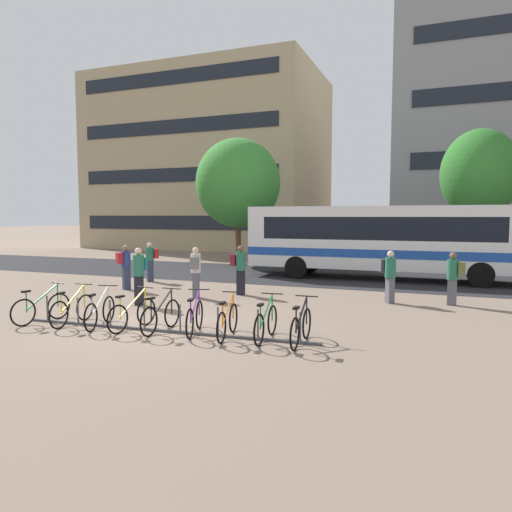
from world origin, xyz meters
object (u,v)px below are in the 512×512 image
parked_bicycle_black_8 (301,327)px  parked_bicycle_black_4 (161,316)px  commuter_olive_pack_0 (454,275)px  commuter_red_pack_3 (151,259)px  commuter_black_pack_5 (390,273)px  commuter_teal_pack_2 (139,272)px  parked_bicycle_yellow_3 (132,314)px  parked_bicycle_green_7 (266,323)px  parked_bicycle_white_2 (100,312)px  commuter_grey_pack_1 (196,269)px  commuter_maroon_pack_4 (240,267)px  city_bus (387,239)px  parked_bicycle_orange_6 (228,321)px  parked_bicycle_purple_5 (195,318)px  street_tree_1 (238,183)px  street_tree_0 (480,174)px  parked_bicycle_yellow_1 (72,310)px  commuter_red_pack_6 (125,264)px  parked_bicycle_green_0 (41,308)px

parked_bicycle_black_8 → parked_bicycle_black_4: bearing=90.9°
commuter_olive_pack_0 → commuter_red_pack_3: commuter_red_pack_3 is taller
commuter_black_pack_5 → commuter_teal_pack_2: bearing=-100.3°
parked_bicycle_yellow_3 → parked_bicycle_green_7: size_ratio=1.00×
parked_bicycle_yellow_3 → parked_bicycle_white_2: bearing=101.1°
parked_bicycle_white_2 → commuter_grey_pack_1: size_ratio=0.97×
parked_bicycle_yellow_3 → commuter_teal_pack_2: (-1.74, 2.77, 0.65)m
parked_bicycle_black_4 → commuter_maroon_pack_4: bearing=3.3°
parked_bicycle_yellow_3 → commuter_olive_pack_0: size_ratio=1.04×
city_bus → parked_bicycle_orange_6: (-2.31, -11.65, -1.39)m
city_bus → parked_bicycle_green_7: (-1.42, -11.54, -1.39)m
city_bus → commuter_olive_pack_0: city_bus is taller
parked_bicycle_purple_5 → commuter_olive_pack_0: (5.77, 6.09, 0.57)m
commuter_olive_pack_0 → street_tree_1: bearing=-32.5°
commuter_red_pack_3 → street_tree_0: bearing=168.6°
commuter_teal_pack_2 → city_bus: bearing=135.3°
parked_bicycle_orange_6 → street_tree_0: (6.24, 17.21, 4.51)m
parked_bicycle_yellow_1 → commuter_grey_pack_1: bearing=-17.5°
parked_bicycle_white_2 → commuter_red_pack_6: 6.19m
commuter_olive_pack_0 → street_tree_1: 15.37m
parked_bicycle_yellow_1 → commuter_grey_pack_1: commuter_grey_pack_1 is taller
parked_bicycle_yellow_1 → street_tree_1: street_tree_1 is taller
parked_bicycle_yellow_1 → commuter_red_pack_3: bearing=14.9°
parked_bicycle_black_4 → parked_bicycle_orange_6: 1.73m
parked_bicycle_orange_6 → parked_bicycle_green_0: bearing=84.7°
parked_bicycle_white_2 → parked_bicycle_black_8: size_ratio=0.97×
parked_bicycle_yellow_1 → parked_bicycle_black_4: (2.52, 0.18, 0.00)m
parked_bicycle_yellow_1 → commuter_black_pack_5: bearing=-54.7°
parked_bicycle_green_0 → parked_bicycle_yellow_1: same height
commuter_teal_pack_2 → street_tree_0: bearing=135.6°
commuter_red_pack_3 → commuter_olive_pack_0: bearing=126.2°
parked_bicycle_orange_6 → commuter_red_pack_6: (-6.58, 5.06, 0.59)m
parked_bicycle_green_7 → street_tree_1: (-7.45, 15.60, 4.29)m
parked_bicycle_yellow_3 → street_tree_1: 16.90m
parked_bicycle_green_0 → commuter_red_pack_6: commuter_red_pack_6 is taller
street_tree_1 → parked_bicycle_yellow_1: bearing=-81.8°
commuter_red_pack_3 → commuter_black_pack_5: (9.94, -1.44, 0.00)m
parked_bicycle_orange_6 → parked_bicycle_green_7: 0.90m
parked_bicycle_yellow_3 → parked_bicycle_black_8: size_ratio=1.00×
parked_bicycle_yellow_1 → parked_bicycle_yellow_3: size_ratio=1.00×
parked_bicycle_yellow_1 → commuter_red_pack_3: commuter_red_pack_3 is taller
parked_bicycle_yellow_1 → commuter_teal_pack_2: (0.01, 2.89, 0.65)m
parked_bicycle_orange_6 → commuter_teal_pack_2: size_ratio=0.95×
parked_bicycle_green_0 → commuter_maroon_pack_4: bearing=-17.4°
city_bus → parked_bicycle_yellow_1: city_bus is taller
parked_bicycle_green_7 → commuter_olive_pack_0: bearing=-36.7°
parked_bicycle_yellow_1 → parked_bicycle_black_4: bearing=-90.7°
commuter_grey_pack_1 → commuter_teal_pack_2: 2.03m
parked_bicycle_yellow_1 → parked_bicycle_orange_6: size_ratio=1.01×
parked_bicycle_white_2 → parked_bicycle_black_8: (5.12, 0.28, 0.00)m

